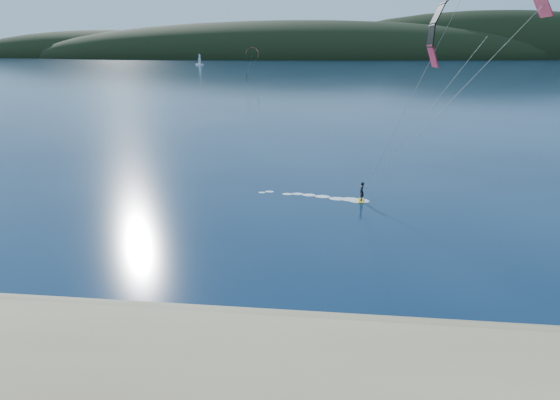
% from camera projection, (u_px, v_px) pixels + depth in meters
% --- Properties ---
extents(ground, '(1800.00, 1800.00, 0.00)m').
position_uv_depth(ground, '(159.00, 376.00, 19.86)').
color(ground, '#071A34').
rests_on(ground, ground).
extents(wet_sand, '(220.00, 2.50, 0.10)m').
position_uv_depth(wet_sand, '(189.00, 318.00, 24.09)').
color(wet_sand, '#947956').
rests_on(wet_sand, ground).
extents(headland, '(1200.00, 310.00, 140.00)m').
position_uv_depth(headland, '(326.00, 58.00, 722.54)').
color(headland, black).
rests_on(headland, ground).
extents(kitesurfer_near, '(23.38, 7.45, 18.37)m').
position_uv_depth(kitesurfer_near, '(481.00, 42.00, 33.41)').
color(kitesurfer_near, gold).
rests_on(kitesurfer_near, ground).
extents(kitesurfer_far, '(7.59, 6.94, 13.70)m').
position_uv_depth(kitesurfer_far, '(252.00, 55.00, 214.10)').
color(kitesurfer_far, gold).
rests_on(kitesurfer_far, ground).
extents(sailboat, '(7.66, 5.08, 10.71)m').
position_uv_depth(sailboat, '(200.00, 64.00, 405.07)').
color(sailboat, white).
rests_on(sailboat, ground).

